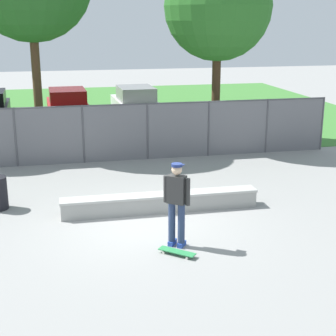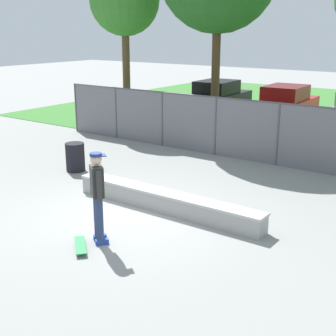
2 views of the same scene
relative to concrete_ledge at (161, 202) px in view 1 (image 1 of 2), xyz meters
The scene contains 10 objects.
ground_plane 1.10m from the concrete_ledge, 119.08° to the right, with size 80.00×80.00×0.00m, color gray.
grass_strip 15.40m from the concrete_ledge, 91.95° to the left, with size 27.37×20.00×0.02m, color #3D7A33.
concrete_ledge is the anchor object (origin of this frame).
skateboarder 2.27m from the concrete_ledge, 92.21° to the right, with size 0.50×0.43×1.84m.
skateboard 2.57m from the concrete_ledge, 93.87° to the right, with size 0.73×0.68×0.09m.
chainlink_fence 5.19m from the concrete_ledge, 95.87° to the left, with size 15.44×0.07×1.97m.
tree_mid 8.88m from the concrete_ledge, 62.09° to the left, with size 3.93×3.93×7.13m.
tree_far 9.74m from the concrete_ledge, 63.16° to the left, with size 3.27×3.27×7.09m.
car_red 12.13m from the concrete_ledge, 99.25° to the left, with size 2.13×4.26×1.66m.
car_white 12.23m from the concrete_ledge, 84.13° to the left, with size 2.13×4.26×1.66m.
Camera 1 is at (-1.88, -11.02, 4.67)m, focal length 54.71 mm.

